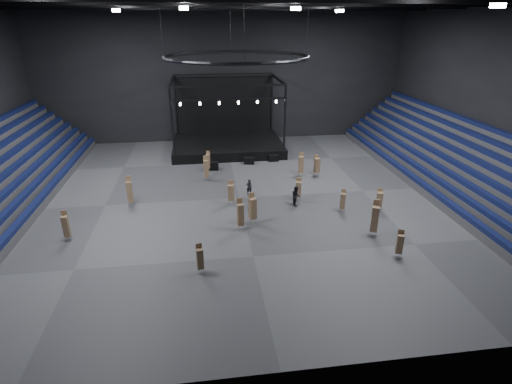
{
  "coord_description": "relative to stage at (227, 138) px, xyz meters",
  "views": [
    {
      "loc": [
        -3.16,
        -35.1,
        15.86
      ],
      "look_at": [
        1.37,
        -2.0,
        1.4
      ],
      "focal_mm": 28.0,
      "sensor_mm": 36.0,
      "label": 1
    }
  ],
  "objects": [
    {
      "name": "chair_stack_7",
      "position": [
        8.97,
        -11.6,
        -0.15
      ],
      "size": [
        0.67,
        0.67,
        2.48
      ],
      "rotation": [
        0.0,
        0.0,
        0.32
      ],
      "color": "silver",
      "rests_on": "floor"
    },
    {
      "name": "bleachers_right",
      "position": [
        22.94,
        -16.24,
        0.28
      ],
      "size": [
        7.2,
        40.0,
        6.4
      ],
      "color": "#474749",
      "rests_on": "floor"
    },
    {
      "name": "flight_case_left",
      "position": [
        -2.27,
        -7.92,
        -1.0
      ],
      "size": [
        1.43,
        0.83,
        0.91
      ],
      "primitive_type": "cube",
      "rotation": [
        0.0,
        0.0,
        -0.12
      ],
      "color": "black",
      "rests_on": "floor"
    },
    {
      "name": "chair_stack_8",
      "position": [
        7.26,
        -11.38,
        -0.05
      ],
      "size": [
        0.53,
        0.53,
        2.74
      ],
      "rotation": [
        0.0,
        0.0,
        -0.06
      ],
      "color": "silver",
      "rests_on": "floor"
    },
    {
      "name": "chair_stack_11",
      "position": [
        -0.5,
        -22.5,
        -0.06
      ],
      "size": [
        0.58,
        0.58,
        2.73
      ],
      "rotation": [
        0.0,
        0.0,
        0.18
      ],
      "color": "silver",
      "rests_on": "floor"
    },
    {
      "name": "wall_back",
      "position": [
        -0.0,
        4.76,
        7.55
      ],
      "size": [
        50.0,
        0.2,
        18.0
      ],
      "primitive_type": "cube",
      "color": "black",
      "rests_on": "ground"
    },
    {
      "name": "truss_ring",
      "position": [
        -0.0,
        -16.24,
        11.55
      ],
      "size": [
        12.3,
        12.3,
        5.15
      ],
      "color": "black",
      "rests_on": "ceiling"
    },
    {
      "name": "chair_stack_14",
      "position": [
        -10.08,
        -16.59,
        0.01
      ],
      "size": [
        0.56,
        0.56,
        2.88
      ],
      "rotation": [
        0.0,
        0.0,
        0.14
      ],
      "color": "silver",
      "rests_on": "floor"
    },
    {
      "name": "chair_stack_10",
      "position": [
        -0.89,
        -17.57,
        -0.2
      ],
      "size": [
        0.57,
        0.57,
        2.32
      ],
      "rotation": [
        0.0,
        0.0,
        0.03
      ],
      "color": "silver",
      "rests_on": "floor"
    },
    {
      "name": "chair_stack_0",
      "position": [
        -2.75,
        -8.23,
        -0.26
      ],
      "size": [
        0.55,
        0.55,
        2.32
      ],
      "rotation": [
        0.0,
        0.0,
        -0.33
      ],
      "color": "silver",
      "rests_on": "floor"
    },
    {
      "name": "stage",
      "position": [
        0.0,
        0.0,
        0.0
      ],
      "size": [
        14.0,
        10.0,
        9.2
      ],
      "color": "black",
      "rests_on": "floor"
    },
    {
      "name": "flight_case_right",
      "position": [
        5.21,
        -5.91,
        -1.05
      ],
      "size": [
        1.23,
        0.66,
        0.8
      ],
      "primitive_type": "cube",
      "rotation": [
        0.0,
        0.0,
        0.05
      ],
      "color": "black",
      "rests_on": "floor"
    },
    {
      "name": "chair_stack_4",
      "position": [
        12.17,
        -20.71,
        -0.32
      ],
      "size": [
        0.59,
        0.59,
        2.12
      ],
      "rotation": [
        0.0,
        0.0,
        -0.24
      ],
      "color": "silver",
      "rests_on": "floor"
    },
    {
      "name": "floodlights",
      "position": [
        -0.0,
        -20.24,
        15.15
      ],
      "size": [
        28.6,
        16.6,
        0.25
      ],
      "color": "white",
      "rests_on": "roof_girders"
    },
    {
      "name": "man_center",
      "position": [
        1.06,
        -15.51,
        -0.66
      ],
      "size": [
        0.64,
        0.48,
        1.58
      ],
      "primitive_type": "imported",
      "rotation": [
        0.0,
        0.0,
        3.33
      ],
      "color": "black",
      "rests_on": "floor"
    },
    {
      "name": "chair_stack_9",
      "position": [
        10.4,
        -28.23,
        -0.31
      ],
      "size": [
        0.58,
        0.58,
        2.19
      ],
      "rotation": [
        0.0,
        0.0,
        -0.34
      ],
      "color": "silver",
      "rests_on": "floor"
    },
    {
      "name": "chair_stack_13",
      "position": [
        -14.0,
        -22.48,
        -0.17
      ],
      "size": [
        0.48,
        0.48,
        2.52
      ],
      "rotation": [
        0.0,
        0.0,
        0.07
      ],
      "color": "silver",
      "rests_on": "floor"
    },
    {
      "name": "chair_stack_3",
      "position": [
        5.51,
        -17.56,
        -0.25
      ],
      "size": [
        0.62,
        0.62,
        2.26
      ],
      "rotation": [
        0.0,
        0.0,
        -0.24
      ],
      "color": "silver",
      "rests_on": "floor"
    },
    {
      "name": "wall_right",
      "position": [
        25.0,
        -16.24,
        7.55
      ],
      "size": [
        0.2,
        42.0,
        18.0
      ],
      "primitive_type": "cube",
      "color": "black",
      "rests_on": "ground"
    },
    {
      "name": "chair_stack_1",
      "position": [
        8.84,
        -20.53,
        -0.33
      ],
      "size": [
        0.58,
        0.58,
        2.15
      ],
      "rotation": [
        0.0,
        0.0,
        -0.43
      ],
      "color": "silver",
      "rests_on": "floor"
    },
    {
      "name": "crew_member",
      "position": [
        5.06,
        -18.48,
        -0.53
      ],
      "size": [
        0.79,
        0.96,
        1.84
      ],
      "primitive_type": "imported",
      "rotation": [
        0.0,
        0.0,
        1.68
      ],
      "color": "black",
      "rests_on": "floor"
    },
    {
      "name": "chair_stack_5",
      "position": [
        -3.81,
        -28.23,
        -0.31
      ],
      "size": [
        0.5,
        0.5,
        2.2
      ],
      "rotation": [
        0.0,
        0.0,
        0.19
      ],
      "color": "silver",
      "rests_on": "floor"
    },
    {
      "name": "chair_stack_2",
      "position": [
        0.63,
        -21.56,
        -0.04
      ],
      "size": [
        0.69,
        0.69,
        2.74
      ],
      "rotation": [
        0.0,
        0.0,
        0.36
      ],
      "color": "silver",
      "rests_on": "floor"
    },
    {
      "name": "floor",
      "position": [
        -0.0,
        -16.24,
        -1.45
      ],
      "size": [
        50.0,
        50.0,
        0.0
      ],
      "primitive_type": "plane",
      "color": "#4B4B4D",
      "rests_on": "ground"
    },
    {
      "name": "chair_stack_12",
      "position": [
        9.85,
        -25.0,
        0.11
      ],
      "size": [
        0.7,
        0.7,
        3.09
      ],
      "rotation": [
        0.0,
        0.0,
        -0.41
      ],
      "color": "silver",
      "rests_on": "floor"
    },
    {
      "name": "chair_stack_6",
      "position": [
        -3.01,
        -11.14,
        -0.07
      ],
      "size": [
        0.55,
        0.55,
        2.71
      ],
      "rotation": [
        0.0,
        0.0,
        0.15
      ],
      "color": "silver",
      "rests_on": "floor"
    },
    {
      "name": "wall_front",
      "position": [
        -0.0,
        -37.24,
        7.55
      ],
      "size": [
        50.0,
        0.2,
        18.0
      ],
      "primitive_type": "cube",
      "color": "black",
      "rests_on": "ground"
    },
    {
      "name": "roof_girders",
      "position": [
        -0.0,
        -16.24,
        15.75
      ],
      "size": [
        49.0,
        30.35,
        0.7
      ],
      "color": "black",
      "rests_on": "ceiling"
    },
    {
      "name": "flight_case_mid",
      "position": [
        2.13,
        -6.51,
        -1.05
      ],
      "size": [
        1.31,
        0.86,
        0.81
      ],
      "primitive_type": "cube",
      "rotation": [
        0.0,
        0.0,
        -0.23
      ],
      "color": "black",
      "rests_on": "floor"
    }
  ]
}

